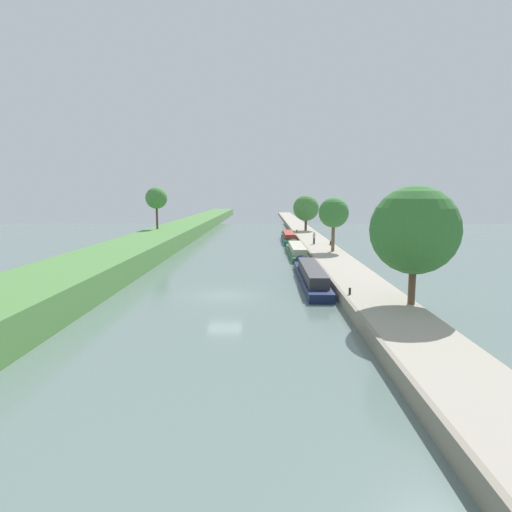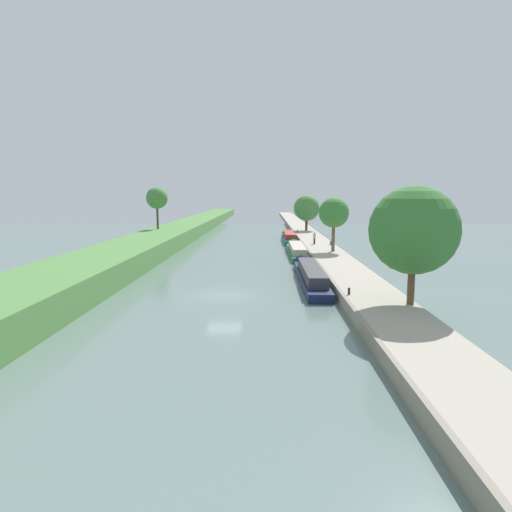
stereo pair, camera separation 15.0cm
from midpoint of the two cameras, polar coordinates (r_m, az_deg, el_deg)
name	(u,v)px [view 1 (the left image)]	position (r m, az deg, el deg)	size (l,w,h in m)	color
ground_plane	(225,296)	(33.05, -4.18, -5.15)	(160.00, 160.00, 0.00)	slate
left_grassy_bank	(66,281)	(35.89, -23.43, -3.01)	(6.99, 260.00, 2.12)	#518442
right_towpath	(365,291)	(33.64, 13.76, -4.38)	(4.04, 260.00, 0.85)	#A89E8E
stone_quay	(336,290)	(33.23, 10.14, -4.38)	(0.25, 260.00, 0.90)	gray
narrowboat_navy	(310,275)	(38.28, 6.92, -2.39)	(1.82, 16.04, 2.07)	#141E42
narrowboat_green	(296,250)	(55.47, 5.13, 0.77)	(1.91, 15.28, 1.97)	#1E6033
narrowboat_teal	(288,237)	(70.88, 4.13, 2.43)	(1.84, 14.59, 2.05)	#195B60
tree_rightbank_near	(415,230)	(28.02, 19.66, 3.15)	(5.30, 5.30, 7.17)	brown
tree_rightbank_midnear	(334,213)	(52.23, 9.91, 5.51)	(3.50, 3.50, 6.27)	brown
tree_rightbank_midfar	(306,208)	(81.75, 6.42, 6.17)	(4.70, 4.70, 6.47)	#4C3828
tree_leftbank_downstream	(156,198)	(70.19, -12.80, 7.29)	(3.32, 3.32, 6.44)	#4C3828
person_walking	(314,238)	(59.59, 7.44, 2.37)	(0.34, 0.34, 1.66)	#282D42
mooring_bollard_near	(350,291)	(30.22, 11.88, -4.45)	(0.16, 0.16, 0.45)	black
mooring_bollard_far	(297,231)	(77.61, 5.22, 3.22)	(0.16, 0.16, 0.45)	black
park_bench	(332,242)	(59.33, 9.72, 1.79)	(0.44, 1.50, 0.47)	#333338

